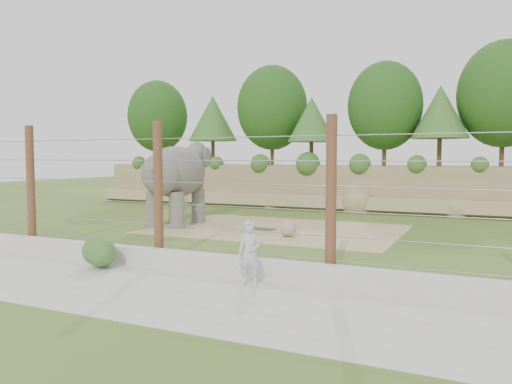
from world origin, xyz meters
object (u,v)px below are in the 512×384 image
at_px(elephant, 176,184).
at_px(stone_ball, 288,228).
at_px(barrier_fence, 158,192).
at_px(zookeeper, 250,253).

xyz_separation_m(elephant, stone_ball, (5.70, -1.08, -1.48)).
xyz_separation_m(barrier_fence, zookeeper, (3.45, -1.25, -1.23)).
bearing_deg(zookeeper, stone_ball, 87.04).
bearing_deg(stone_ball, barrier_fence, -106.05).
relative_size(elephant, barrier_fence, 0.22).
bearing_deg(elephant, stone_ball, -15.28).
distance_m(elephant, zookeeper, 11.08).
bearing_deg(zookeeper, elephant, 115.49).
distance_m(elephant, stone_ball, 5.99).
distance_m(barrier_fence, zookeeper, 3.87).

